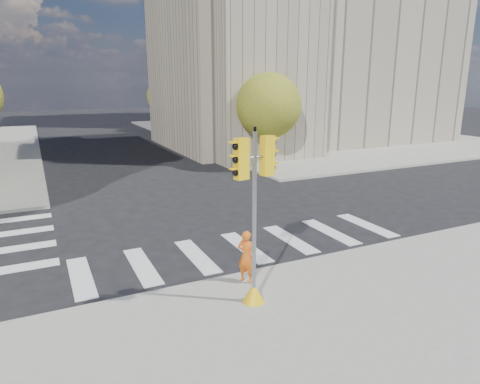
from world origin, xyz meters
name	(u,v)px	position (x,y,z in m)	size (l,w,h in m)	color
ground	(225,229)	(0.00, 0.00, 0.00)	(160.00, 160.00, 0.00)	black
sidewalk_far_right	(295,132)	(20.00, 26.00, 0.07)	(28.00, 40.00, 0.15)	gray
civic_building	(298,62)	(15.59, 19.12, 7.26)	(26.00, 16.00, 19.39)	gray
office_tower	(248,11)	(22.00, 42.00, 15.00)	(20.00, 18.00, 30.00)	#9EA0A3
tree_re_near	(269,106)	(7.50, 10.00, 4.05)	(4.20, 4.20, 6.16)	#382616
tree_re_mid	(202,96)	(7.50, 22.00, 4.35)	(4.60, 4.60, 6.66)	#382616
tree_re_far	(165,97)	(7.50, 34.00, 3.87)	(4.00, 4.00, 5.88)	#382616
lamp_near	(248,95)	(8.00, 14.00, 4.58)	(0.35, 0.18, 8.11)	black
lamp_far	(186,91)	(8.00, 28.00, 4.58)	(0.35, 0.18, 8.11)	black
traffic_signal	(254,232)	(-1.72, -5.70, 2.02)	(1.08, 0.56, 4.42)	#E7B50C
photographer	(246,256)	(-1.37, -4.60, 0.90)	(0.54, 0.36, 1.49)	#DF5C15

